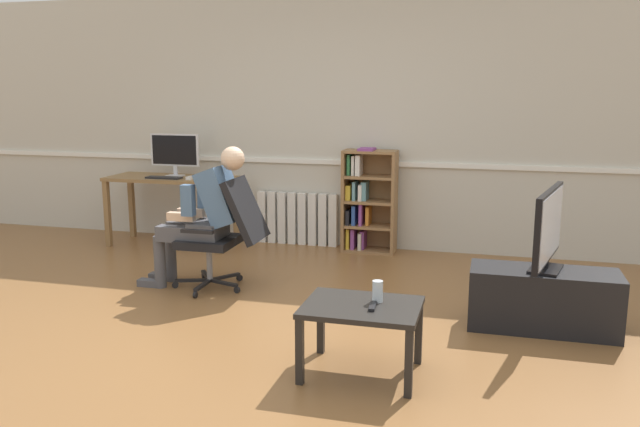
# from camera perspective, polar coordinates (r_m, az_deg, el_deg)

# --- Properties ---
(ground_plane) EXTENTS (18.00, 18.00, 0.00)m
(ground_plane) POSITION_cam_1_polar(r_m,az_deg,el_deg) (4.69, -4.56, -10.28)
(ground_plane) COLOR brown
(back_wall) EXTENTS (12.00, 0.13, 2.70)m
(back_wall) POSITION_cam_1_polar(r_m,az_deg,el_deg) (6.93, 2.72, 8.10)
(back_wall) COLOR beige
(back_wall) RESTS_ON ground_plane
(computer_desk) EXTENTS (1.38, 0.57, 0.76)m
(computer_desk) POSITION_cam_1_polar(r_m,az_deg,el_deg) (7.19, -13.04, 2.32)
(computer_desk) COLOR olive
(computer_desk) RESTS_ON ground_plane
(imac_monitor) EXTENTS (0.57, 0.14, 0.46)m
(imac_monitor) POSITION_cam_1_polar(r_m,az_deg,el_deg) (7.20, -12.75, 5.37)
(imac_monitor) COLOR silver
(imac_monitor) RESTS_ON computer_desk
(keyboard) EXTENTS (0.39, 0.12, 0.02)m
(keyboard) POSITION_cam_1_polar(r_m,az_deg,el_deg) (7.05, -13.67, 3.10)
(keyboard) COLOR black
(keyboard) RESTS_ON computer_desk
(computer_mouse) EXTENTS (0.06, 0.10, 0.03)m
(computer_mouse) POSITION_cam_1_polar(r_m,az_deg,el_deg) (6.93, -11.43, 3.11)
(computer_mouse) COLOR white
(computer_mouse) RESTS_ON computer_desk
(bookshelf) EXTENTS (0.56, 0.29, 1.10)m
(bookshelf) POSITION_cam_1_polar(r_m,az_deg,el_deg) (6.77, 4.10, 1.06)
(bookshelf) COLOR olive
(bookshelf) RESTS_ON ground_plane
(radiator) EXTENTS (0.91, 0.08, 0.57)m
(radiator) POSITION_cam_1_polar(r_m,az_deg,el_deg) (7.10, -2.02, -0.45)
(radiator) COLOR white
(radiator) RESTS_ON ground_plane
(office_chair) EXTENTS (0.80, 0.61, 0.97)m
(office_chair) POSITION_cam_1_polar(r_m,az_deg,el_deg) (5.52, -8.39, -1.42)
(office_chair) COLOR black
(office_chair) RESTS_ON ground_plane
(person_seated) EXTENTS (0.97, 0.40, 1.23)m
(person_seated) POSITION_cam_1_polar(r_m,az_deg,el_deg) (5.56, -10.24, 0.01)
(person_seated) COLOR #4C4C51
(person_seated) RESTS_ON ground_plane
(tv_stand) EXTENTS (1.03, 0.41, 0.44)m
(tv_stand) POSITION_cam_1_polar(r_m,az_deg,el_deg) (4.90, 19.16, -7.23)
(tv_stand) COLOR black
(tv_stand) RESTS_ON ground_plane
(tv_screen) EXTENTS (0.27, 0.88, 0.58)m
(tv_screen) POSITION_cam_1_polar(r_m,az_deg,el_deg) (4.77, 19.58, -1.24)
(tv_screen) COLOR black
(tv_screen) RESTS_ON tv_stand
(coffee_table) EXTENTS (0.69, 0.53, 0.44)m
(coffee_table) POSITION_cam_1_polar(r_m,az_deg,el_deg) (3.90, 3.72, -8.92)
(coffee_table) COLOR black
(coffee_table) RESTS_ON ground_plane
(drinking_glass) EXTENTS (0.06, 0.06, 0.13)m
(drinking_glass) POSITION_cam_1_polar(r_m,az_deg,el_deg) (3.92, 5.12, -6.88)
(drinking_glass) COLOR silver
(drinking_glass) RESTS_ON coffee_table
(spare_remote) EXTENTS (0.05, 0.15, 0.02)m
(spare_remote) POSITION_cam_1_polar(r_m,az_deg,el_deg) (3.83, 4.68, -8.19)
(spare_remote) COLOR black
(spare_remote) RESTS_ON coffee_table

